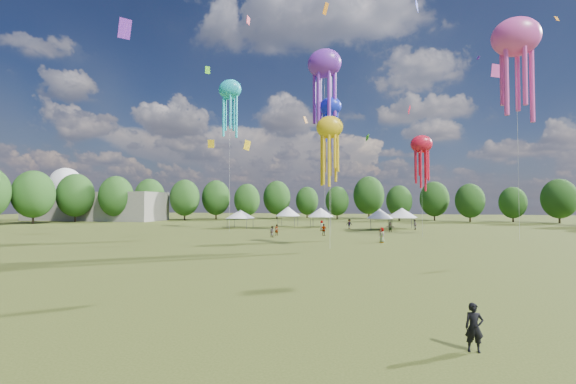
# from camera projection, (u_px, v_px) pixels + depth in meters

# --- Properties ---
(ground) EXTENTS (300.00, 300.00, 0.00)m
(ground) POSITION_uv_depth(u_px,v_px,m) (274.00, 308.00, 17.01)
(ground) COLOR #384416
(ground) RESTS_ON ground
(observer_main) EXTENTS (0.59, 0.39, 1.62)m
(observer_main) POSITION_uv_depth(u_px,v_px,m) (474.00, 327.00, 12.09)
(observer_main) COLOR black
(observer_main) RESTS_ON ground
(spectator_near) EXTENTS (0.99, 0.94, 1.61)m
(spectator_near) POSITION_uv_depth(u_px,v_px,m) (272.00, 232.00, 52.26)
(spectator_near) COLOR gray
(spectator_near) RESTS_ON ground
(spectators_far) EXTENTS (22.99, 24.81, 1.91)m
(spectators_far) POSITION_uv_depth(u_px,v_px,m) (361.00, 227.00, 60.87)
(spectators_far) COLOR gray
(spectators_far) RESTS_ON ground
(festival_tents) EXTENTS (36.87, 11.14, 4.26)m
(festival_tents) POSITION_uv_depth(u_px,v_px,m) (324.00, 213.00, 71.09)
(festival_tents) COLOR #47474C
(festival_tents) RESTS_ON ground
(show_kites) EXTENTS (48.71, 22.13, 30.34)m
(show_kites) POSITION_uv_depth(u_px,v_px,m) (390.00, 85.00, 53.60)
(show_kites) COLOR #1729D7
(show_kites) RESTS_ON ground
(small_kites) EXTENTS (75.96, 49.02, 42.24)m
(small_kites) POSITION_uv_depth(u_px,v_px,m) (339.00, 50.00, 59.78)
(small_kites) COLOR #1729D7
(small_kites) RESTS_ON ground
(treeline) EXTENTS (201.57, 95.24, 13.43)m
(treeline) POSITION_uv_depth(u_px,v_px,m) (329.00, 196.00, 79.06)
(treeline) COLOR #38281C
(treeline) RESTS_ON ground
(hangar) EXTENTS (40.00, 12.00, 8.00)m
(hangar) POSITION_uv_depth(u_px,v_px,m) (95.00, 206.00, 102.91)
(hangar) COLOR gray
(hangar) RESTS_ON ground
(radome) EXTENTS (9.00, 9.00, 16.00)m
(radome) POSITION_uv_depth(u_px,v_px,m) (66.00, 187.00, 112.39)
(radome) COLOR white
(radome) RESTS_ON ground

